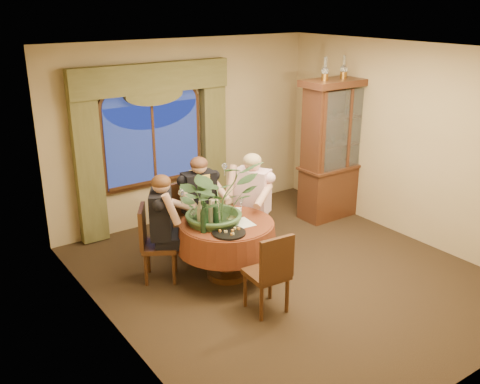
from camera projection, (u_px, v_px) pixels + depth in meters
floor at (286, 275)px, 6.87m from camera, size 5.00×5.00×0.00m
wall_back at (186, 131)px, 8.31m from camera, size 4.50×0.00×4.50m
wall_right at (411, 143)px, 7.60m from camera, size 0.00×5.00×5.00m
ceiling at (293, 50)px, 5.91m from camera, size 5.00×5.00×0.00m
window at (153, 144)px, 7.97m from camera, size 1.62×0.10×1.32m
arched_transom at (150, 91)px, 7.70m from camera, size 1.60×0.06×0.44m
drapery_left at (88, 164)px, 7.42m from camera, size 0.38×0.14×2.32m
drapery_right at (214, 142)px, 8.53m from camera, size 0.38×0.14×2.32m
swag_valance at (152, 78)px, 7.57m from camera, size 2.45×0.16×0.42m
dining_table at (227, 249)px, 6.71m from camera, size 1.53×1.53×0.75m
china_cabinet at (339, 149)px, 8.45m from camera, size 1.36×0.54×2.20m
oil_lamp_left at (325, 69)px, 7.81m from camera, size 0.11×0.11×0.34m
oil_lamp_center at (344, 67)px, 8.01m from camera, size 0.11×0.11×0.34m
oil_lamp_right at (362, 65)px, 8.22m from camera, size 0.11×0.11×0.34m
chair_right at (247, 218)px, 7.39m from camera, size 0.59×0.59×0.96m
chair_back_right at (186, 221)px, 7.30m from camera, size 0.46×0.46×0.96m
chair_back at (160, 244)px, 6.61m from camera, size 0.58×0.58×0.96m
chair_front_left at (266, 272)px, 5.94m from camera, size 0.45×0.45×0.96m
person_pink at (253, 204)px, 7.24m from camera, size 0.66×0.68×1.44m
person_back at (162, 228)px, 6.55m from camera, size 0.64×0.66×1.38m
person_scarf at (199, 205)px, 7.25m from camera, size 0.54×0.50×1.39m
stoneware_vase at (214, 211)px, 6.55m from camera, size 0.15×0.15×0.28m
centerpiece_plant at (215, 170)px, 6.40m from camera, size 1.06×1.18×0.92m
olive_bowl at (233, 220)px, 6.57m from camera, size 0.16×0.16×0.05m
cheese_platter at (229, 233)px, 6.24m from camera, size 0.39×0.39×0.02m
wine_bottle_0 at (200, 214)px, 6.38m from camera, size 0.07×0.07×0.33m
wine_bottle_1 at (203, 219)px, 6.23m from camera, size 0.07×0.07×0.33m
wine_bottle_2 at (203, 209)px, 6.55m from camera, size 0.07×0.07×0.33m
wine_bottle_3 at (211, 213)px, 6.42m from camera, size 0.07×0.07×0.33m
wine_bottle_4 at (205, 216)px, 6.33m from camera, size 0.07×0.07×0.33m
wine_bottle_5 at (216, 213)px, 6.41m from camera, size 0.07×0.07×0.33m
tasting_paper_0 at (243, 223)px, 6.54m from camera, size 0.24×0.32×0.00m
tasting_paper_1 at (233, 212)px, 6.89m from camera, size 0.35×0.37×0.00m
tasting_paper_2 at (233, 229)px, 6.36m from camera, size 0.27×0.34×0.00m
wine_glass_person_pink at (241, 204)px, 6.90m from camera, size 0.07×0.07×0.18m
wine_glass_person_back at (193, 216)px, 6.52m from camera, size 0.07×0.07×0.18m
wine_glass_person_scarf at (212, 204)px, 6.89m from camera, size 0.07×0.07×0.18m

